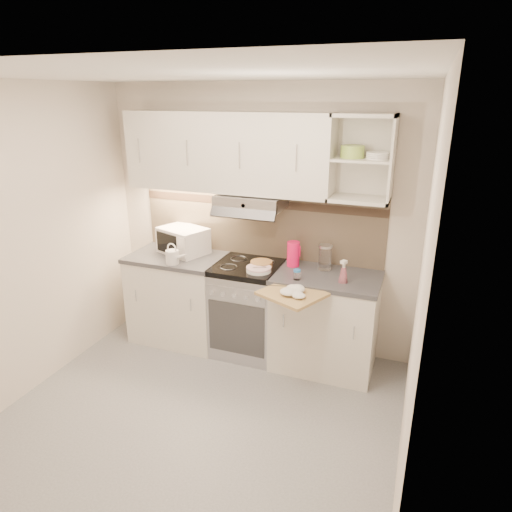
# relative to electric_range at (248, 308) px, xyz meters

# --- Properties ---
(ground) EXTENTS (3.00, 3.00, 0.00)m
(ground) POSITION_rel_electric_range_xyz_m (0.00, -1.10, -0.45)
(ground) COLOR #969699
(ground) RESTS_ON ground
(room_shell) EXTENTS (3.04, 2.84, 2.52)m
(room_shell) POSITION_rel_electric_range_xyz_m (0.00, -0.73, 1.18)
(room_shell) COLOR beige
(room_shell) RESTS_ON ground
(base_cabinet_left) EXTENTS (0.90, 0.60, 0.86)m
(base_cabinet_left) POSITION_rel_electric_range_xyz_m (-0.75, 0.00, -0.02)
(base_cabinet_left) COLOR silver
(base_cabinet_left) RESTS_ON ground
(worktop_left) EXTENTS (0.92, 0.62, 0.04)m
(worktop_left) POSITION_rel_electric_range_xyz_m (-0.75, 0.00, 0.43)
(worktop_left) COLOR #47474C
(worktop_left) RESTS_ON base_cabinet_left
(base_cabinet_right) EXTENTS (0.90, 0.60, 0.86)m
(base_cabinet_right) POSITION_rel_electric_range_xyz_m (0.75, 0.00, -0.02)
(base_cabinet_right) COLOR silver
(base_cabinet_right) RESTS_ON ground
(worktop_right) EXTENTS (0.92, 0.62, 0.04)m
(worktop_right) POSITION_rel_electric_range_xyz_m (0.75, 0.00, 0.43)
(worktop_right) COLOR #47474C
(worktop_right) RESTS_ON base_cabinet_right
(electric_range) EXTENTS (0.60, 0.60, 0.90)m
(electric_range) POSITION_rel_electric_range_xyz_m (0.00, 0.00, 0.00)
(electric_range) COLOR #B7B7BC
(electric_range) RESTS_ON ground
(microwave) EXTENTS (0.54, 0.47, 0.25)m
(microwave) POSITION_rel_electric_range_xyz_m (-0.72, 0.10, 0.58)
(microwave) COLOR white
(microwave) RESTS_ON worktop_left
(watering_can) EXTENTS (0.24, 0.12, 0.20)m
(watering_can) POSITION_rel_electric_range_xyz_m (-0.66, -0.22, 0.52)
(watering_can) COLOR silver
(watering_can) RESTS_ON worktop_left
(plate_stack) EXTENTS (0.22, 0.22, 0.05)m
(plate_stack) POSITION_rel_electric_range_xyz_m (0.15, -0.12, 0.47)
(plate_stack) COLOR white
(plate_stack) RESTS_ON electric_range
(bread_loaf) EXTENTS (0.20, 0.20, 0.05)m
(bread_loaf) POSITION_rel_electric_range_xyz_m (0.13, 0.00, 0.47)
(bread_loaf) COLOR #AC8545
(bread_loaf) RESTS_ON electric_range
(pink_pitcher) EXTENTS (0.12, 0.11, 0.23)m
(pink_pitcher) POSITION_rel_electric_range_xyz_m (0.40, 0.12, 0.56)
(pink_pitcher) COLOR #FF0F54
(pink_pitcher) RESTS_ON worktop_right
(glass_jar) EXTENTS (0.12, 0.12, 0.23)m
(glass_jar) POSITION_rel_electric_range_xyz_m (0.69, 0.14, 0.56)
(glass_jar) COLOR silver
(glass_jar) RESTS_ON worktop_right
(spice_jar) EXTENTS (0.06, 0.06, 0.09)m
(spice_jar) POSITION_rel_electric_range_xyz_m (0.52, -0.19, 0.50)
(spice_jar) COLOR white
(spice_jar) RESTS_ON worktop_right
(spray_bottle) EXTENTS (0.08, 0.08, 0.21)m
(spray_bottle) POSITION_rel_electric_range_xyz_m (0.90, -0.11, 0.53)
(spray_bottle) COLOR pink
(spray_bottle) RESTS_ON worktop_right
(cutting_board) EXTENTS (0.59, 0.56, 0.03)m
(cutting_board) POSITION_rel_electric_range_xyz_m (0.55, -0.43, 0.42)
(cutting_board) COLOR #A6764A
(cutting_board) RESTS_ON base_cabinet_right
(dish_towel) EXTENTS (0.30, 0.28, 0.07)m
(dish_towel) POSITION_rel_electric_range_xyz_m (0.58, -0.45, 0.47)
(dish_towel) COLOR white
(dish_towel) RESTS_ON cutting_board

